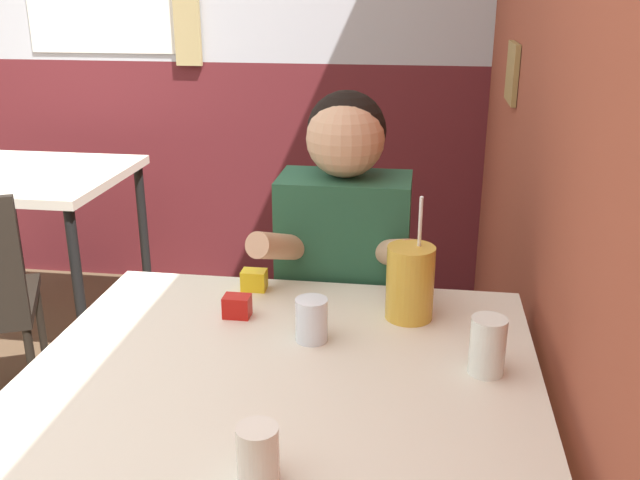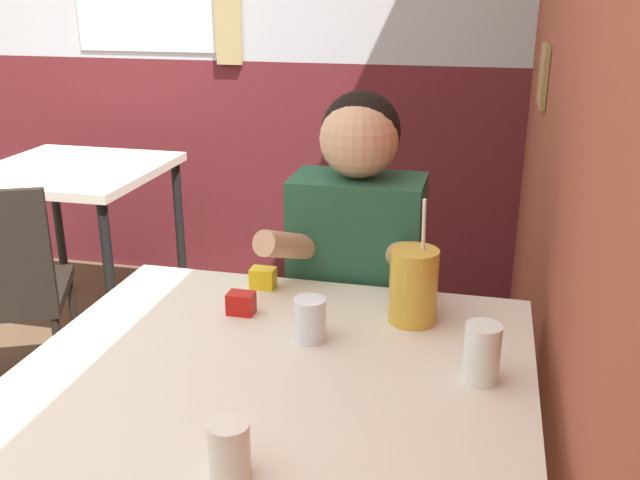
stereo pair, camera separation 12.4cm
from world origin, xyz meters
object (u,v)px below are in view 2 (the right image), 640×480
(person_seated, at_px, (356,304))
(cocktail_pitcher, at_px, (413,286))
(background_table, at_px, (74,187))
(main_table, at_px, (274,397))

(person_seated, bearing_deg, cocktail_pitcher, -58.20)
(background_table, relative_size, person_seated, 0.61)
(main_table, relative_size, person_seated, 0.84)
(main_table, xyz_separation_m, cocktail_pitcher, (0.24, 0.28, 0.15))
(cocktail_pitcher, bearing_deg, background_table, 144.15)
(background_table, bearing_deg, main_table, -46.89)
(cocktail_pitcher, bearing_deg, main_table, -130.77)
(background_table, relative_size, cocktail_pitcher, 2.55)
(person_seated, relative_size, cocktail_pitcher, 4.14)
(person_seated, xyz_separation_m, cocktail_pitcher, (0.18, -0.29, 0.19))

